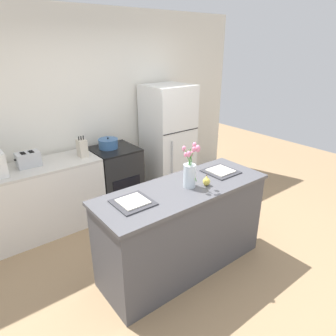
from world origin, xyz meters
TOP-DOWN VIEW (x-y plane):
  - ground_plane at (0.00, 0.00)m, footprint 10.00×10.00m
  - back_wall at (0.00, 2.00)m, footprint 5.20×0.08m
  - kitchen_island at (0.00, 0.00)m, footprint 1.80×0.66m
  - back_counter at (-1.06, 1.60)m, footprint 1.68×0.60m
  - stove_range at (0.10, 1.60)m, footprint 0.60×0.61m
  - refrigerator at (1.05, 1.60)m, footprint 0.68×0.67m
  - flower_vase at (0.05, -0.02)m, footprint 0.14×0.18m
  - pear_figurine at (0.20, -0.11)m, footprint 0.07×0.07m
  - plate_setting_left at (-0.56, 0.03)m, footprint 0.33×0.33m
  - plate_setting_right at (0.56, 0.03)m, footprint 0.33×0.33m
  - toaster at (-1.01, 1.64)m, footprint 0.28×0.18m
  - cooking_pot at (0.05, 1.66)m, footprint 0.27×0.27m
  - knife_block at (-0.37, 1.56)m, footprint 0.10×0.14m

SIDE VIEW (x-z plane):
  - ground_plane at x=0.00m, z-range 0.00..0.00m
  - stove_range at x=0.10m, z-range 0.00..0.90m
  - back_counter at x=-1.06m, z-range 0.00..0.90m
  - kitchen_island at x=0.00m, z-range 0.00..0.95m
  - refrigerator at x=1.05m, z-range 0.00..1.68m
  - plate_setting_left at x=-0.56m, z-range 0.95..0.97m
  - plate_setting_right at x=0.56m, z-range 0.95..0.97m
  - cooking_pot at x=0.05m, z-range 0.88..1.04m
  - toaster at x=-1.01m, z-range 0.89..1.07m
  - pear_figurine at x=0.20m, z-range 0.93..1.05m
  - knife_block at x=-0.37m, z-range 0.87..1.14m
  - flower_vase at x=0.05m, z-range 0.89..1.32m
  - back_wall at x=0.00m, z-range 0.00..2.70m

